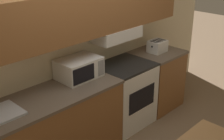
# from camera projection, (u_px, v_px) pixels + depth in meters

# --- Properties ---
(ground_plane) EXTENTS (16.00, 16.00, 0.00)m
(ground_plane) POSITION_uv_depth(u_px,v_px,m) (80.00, 129.00, 4.38)
(ground_plane) COLOR #7F664C
(wall_back) EXTENTS (5.68, 0.38, 2.55)m
(wall_back) POSITION_uv_depth(u_px,v_px,m) (80.00, 30.00, 3.79)
(wall_back) COLOR beige
(wall_back) RESTS_ON ground_plane
(lower_counter_main) EXTENTS (1.83, 0.66, 0.90)m
(lower_counter_main) POSITION_uv_depth(u_px,v_px,m) (48.00, 132.00, 3.52)
(lower_counter_main) COLOR brown
(lower_counter_main) RESTS_ON ground_plane
(lower_counter_right_stub) EXTENTS (0.72, 0.66, 0.90)m
(lower_counter_right_stub) POSITION_uv_depth(u_px,v_px,m) (156.00, 79.00, 4.85)
(lower_counter_right_stub) COLOR brown
(lower_counter_right_stub) RESTS_ON ground_plane
(stove_range) EXTENTS (0.74, 0.64, 0.90)m
(stove_range) POSITION_uv_depth(u_px,v_px,m) (124.00, 94.00, 4.37)
(stove_range) COLOR white
(stove_range) RESTS_ON ground_plane
(microwave) EXTENTS (0.51, 0.37, 0.25)m
(microwave) POSITION_uv_depth(u_px,v_px,m) (79.00, 68.00, 3.76)
(microwave) COLOR white
(microwave) RESTS_ON lower_counter_main
(toaster) EXTENTS (0.27, 0.21, 0.18)m
(toaster) POSITION_uv_depth(u_px,v_px,m) (157.00, 46.00, 4.63)
(toaster) COLOR white
(toaster) RESTS_ON lower_counter_right_stub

